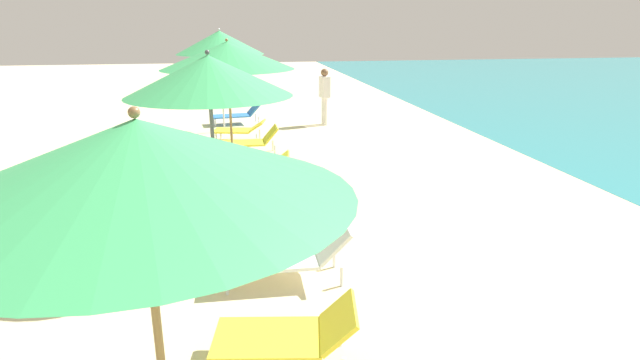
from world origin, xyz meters
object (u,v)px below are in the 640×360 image
at_px(umbrella_third, 209,76).
at_px(lounger_farthest_shoreside, 237,114).
at_px(lounger_fourth_inland, 257,166).
at_px(umbrella_farthest, 220,43).
at_px(lounger_fourth_shoreside, 250,141).
at_px(lounger_third_inland, 287,255).
at_px(umbrella_second, 139,160).
at_px(umbrella_fourth, 227,56).
at_px(lounger_farthest_inland, 240,129).
at_px(cooler_box, 40,231).
at_px(lounger_second_shoreside, 288,334).
at_px(lounger_third_shoreside, 284,198).
at_px(person_walking_near, 325,91).

distance_m(umbrella_third, lounger_farthest_shoreside, 8.76).
height_order(lounger_fourth_inland, umbrella_farthest, umbrella_farthest).
bearing_deg(lounger_fourth_shoreside, umbrella_farthest, -77.36).
xyz_separation_m(lounger_third_inland, lounger_fourth_shoreside, (-0.15, 6.03, 0.00)).
relative_size(lounger_fourth_inland, umbrella_farthest, 0.48).
xyz_separation_m(umbrella_second, umbrella_fourth, (0.47, 7.65, 0.04)).
bearing_deg(lounger_fourth_shoreside, lounger_third_inland, 91.59).
relative_size(lounger_third_inland, lounger_farthest_inland, 1.10).
bearing_deg(lounger_third_inland, cooler_box, -25.89).
relative_size(umbrella_third, umbrella_fourth, 0.99).
distance_m(umbrella_farthest, lounger_farthest_inland, 2.46).
relative_size(lounger_second_shoreside, umbrella_fourth, 0.51).
bearing_deg(lounger_fourth_shoreside, umbrella_second, 84.42).
xyz_separation_m(lounger_third_shoreside, umbrella_fourth, (-0.75, 2.82, 1.98)).
xyz_separation_m(lounger_fourth_inland, lounger_farthest_inland, (-0.23, 3.48, 0.00)).
height_order(umbrella_third, lounger_farthest_shoreside, umbrella_third).
bearing_deg(lounger_third_shoreside, umbrella_third, 35.14).
bearing_deg(umbrella_second, lounger_fourth_shoreside, 84.24).
bearing_deg(lounger_second_shoreside, umbrella_fourth, -77.34).
bearing_deg(lounger_farthest_inland, cooler_box, 76.08).
relative_size(umbrella_fourth, lounger_fourth_inland, 1.99).
relative_size(lounger_third_inland, lounger_fourth_inland, 1.16).
relative_size(lounger_fourth_shoreside, lounger_farthest_shoreside, 0.88).
xyz_separation_m(umbrella_second, umbrella_third, (0.23, 3.93, 0.03)).
distance_m(lounger_third_inland, umbrella_farthest, 8.99).
height_order(lounger_third_inland, lounger_farthest_shoreside, lounger_third_inland).
distance_m(lounger_third_shoreside, umbrella_fourth, 3.53).
height_order(umbrella_second, lounger_second_shoreside, umbrella_second).
bearing_deg(lounger_farthest_inland, lounger_third_shoreside, 108.08).
relative_size(umbrella_second, umbrella_fourth, 0.96).
bearing_deg(umbrella_fourth, umbrella_third, -93.73).
bearing_deg(lounger_farthest_inland, lounger_third_inland, 105.04).
xyz_separation_m(umbrella_second, lounger_farthest_shoreside, (0.68, 12.46, -1.92)).
relative_size(lounger_second_shoreside, lounger_third_shoreside, 0.93).
bearing_deg(lounger_fourth_inland, person_walking_near, -106.48).
height_order(umbrella_third, lounger_third_shoreside, umbrella_third).
xyz_separation_m(umbrella_farthest, cooler_box, (-2.46, -7.06, -2.21)).
relative_size(lounger_second_shoreside, umbrella_farthest, 0.48).
bearing_deg(cooler_box, lounger_fourth_inland, 36.69).
bearing_deg(umbrella_third, umbrella_second, -93.33).
relative_size(umbrella_farthest, lounger_farthest_shoreside, 1.79).
height_order(lounger_second_shoreside, person_walking_near, person_walking_near).
relative_size(umbrella_third, lounger_third_shoreside, 1.80).
distance_m(lounger_second_shoreside, lounger_fourth_shoreside, 7.56).
bearing_deg(lounger_farthest_shoreside, lounger_farthest_inland, 83.05).
relative_size(umbrella_fourth, umbrella_farthest, 0.95).
distance_m(lounger_third_inland, person_walking_near, 9.46).
xyz_separation_m(umbrella_fourth, umbrella_farthest, (-0.18, 3.81, 0.10)).
height_order(lounger_farthest_inland, cooler_box, lounger_farthest_inland).
bearing_deg(umbrella_second, lounger_third_shoreside, 75.80).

